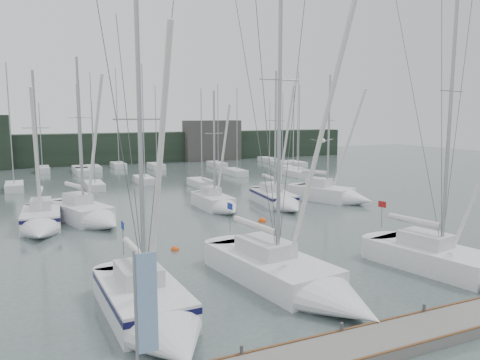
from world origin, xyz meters
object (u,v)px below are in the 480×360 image
(sailboat_mid_c, at_px, (219,204))
(buoy_a, at_px, (175,250))
(sailboat_mid_e, at_px, (337,195))
(sailboat_mid_d, at_px, (279,201))
(sailboat_near_center, at_px, (302,283))
(sailboat_mid_b, at_px, (91,216))
(sailboat_near_left, at_px, (154,314))
(dock_banner, at_px, (143,312))
(sailboat_near_right, at_px, (468,268))
(sailboat_mid_a, at_px, (41,222))
(buoy_b, at_px, (262,222))

(sailboat_mid_c, xyz_separation_m, buoy_a, (-6.81, -9.69, -0.55))
(sailboat_mid_e, relative_size, buoy_a, 24.59)
(buoy_a, bearing_deg, sailboat_mid_d, 35.83)
(sailboat_mid_c, height_order, buoy_a, sailboat_mid_c)
(sailboat_near_center, xyz_separation_m, sailboat_mid_d, (9.04, 18.04, 0.01))
(sailboat_mid_b, bearing_deg, sailboat_near_center, -88.04)
(sailboat_mid_b, distance_m, sailboat_mid_e, 22.06)
(sailboat_mid_d, bearing_deg, sailboat_near_left, -124.06)
(sailboat_near_center, distance_m, dock_banner, 10.25)
(sailboat_near_right, xyz_separation_m, sailboat_mid_a, (-19.04, 19.36, 0.05))
(sailboat_near_center, height_order, buoy_b, sailboat_near_center)
(sailboat_near_center, xyz_separation_m, sailboat_mid_c, (3.63, 18.90, -0.03))
(sailboat_mid_a, xyz_separation_m, sailboat_mid_b, (3.47, 0.70, -0.00))
(sailboat_mid_b, relative_size, buoy_b, 19.86)
(buoy_a, bearing_deg, sailboat_mid_e, 25.41)
(sailboat_near_left, xyz_separation_m, sailboat_mid_e, (22.11, 18.42, 0.02))
(sailboat_mid_a, bearing_deg, sailboat_near_left, -75.75)
(sailboat_mid_e, relative_size, buoy_b, 18.98)
(sailboat_near_right, distance_m, sailboat_mid_a, 27.16)
(buoy_b, bearing_deg, dock_banner, -125.36)
(sailboat_mid_b, distance_m, sailboat_mid_d, 15.95)
(sailboat_mid_a, relative_size, dock_banner, 2.84)
(sailboat_mid_c, distance_m, buoy_a, 11.86)
(sailboat_mid_d, bearing_deg, sailboat_mid_b, -174.43)
(sailboat_mid_a, bearing_deg, buoy_b, -10.81)
(sailboat_mid_a, height_order, dock_banner, sailboat_mid_a)
(sailboat_near_center, height_order, sailboat_near_right, sailboat_near_center)
(sailboat_mid_d, height_order, buoy_a, sailboat_mid_d)
(sailboat_mid_b, xyz_separation_m, sailboat_mid_d, (15.95, -0.32, -0.04))
(sailboat_mid_e, bearing_deg, sailboat_mid_d, 155.31)
(sailboat_mid_b, bearing_deg, sailboat_mid_d, -19.82)
(sailboat_mid_e, height_order, buoy_a, sailboat_mid_e)
(buoy_a, distance_m, buoy_b, 9.41)
(sailboat_mid_b, xyz_separation_m, buoy_a, (3.72, -9.15, -0.62))
(sailboat_mid_d, relative_size, buoy_a, 24.82)
(sailboat_mid_e, bearing_deg, buoy_a, -178.16)
(sailboat_near_center, xyz_separation_m, sailboat_near_right, (8.66, -1.70, -0.00))
(sailboat_near_right, relative_size, sailboat_mid_a, 1.31)
(sailboat_near_right, relative_size, buoy_a, 30.81)
(buoy_a, bearing_deg, sailboat_near_right, -42.64)
(sailboat_near_center, bearing_deg, buoy_b, 61.73)
(buoy_b, bearing_deg, sailboat_mid_b, 158.72)
(sailboat_near_center, xyz_separation_m, sailboat_mid_b, (-6.91, 18.36, 0.05))
(sailboat_near_right, bearing_deg, sailboat_near_left, 163.72)
(sailboat_mid_d, bearing_deg, sailboat_mid_c, 177.70)
(sailboat_near_left, relative_size, sailboat_mid_e, 1.07)
(sailboat_near_center, bearing_deg, sailboat_near_left, 176.22)
(sailboat_near_right, xyz_separation_m, buoy_b, (-3.58, 15.39, -0.57))
(sailboat_mid_c, xyz_separation_m, buoy_b, (1.46, -5.21, -0.55))
(sailboat_near_left, distance_m, sailboat_mid_a, 18.48)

